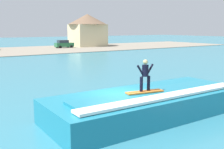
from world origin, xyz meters
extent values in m
plane|color=teal|center=(0.00, 0.00, 0.00)|extent=(260.00, 260.00, 0.00)
cube|color=teal|center=(1.48, -0.82, 0.61)|extent=(10.77, 4.12, 1.21)
cube|color=teal|center=(1.48, -1.33, 1.28)|extent=(9.16, 1.85, 0.13)
cube|color=white|center=(1.48, -2.16, 1.31)|extent=(9.69, 0.74, 0.12)
cube|color=orange|center=(0.93, -1.15, 1.40)|extent=(2.02, 0.77, 0.06)
cube|color=black|center=(0.93, -1.15, 1.42)|extent=(1.80, 0.33, 0.01)
cylinder|color=black|center=(0.74, -1.11, 1.80)|extent=(0.16, 0.16, 0.74)
cylinder|color=black|center=(1.20, -1.11, 1.80)|extent=(0.16, 0.16, 0.74)
cylinder|color=black|center=(0.97, -1.11, 2.46)|extent=(0.32, 0.32, 0.57)
sphere|color=tan|center=(0.97, -1.11, 2.89)|extent=(0.24, 0.24, 0.24)
cylinder|color=black|center=(0.65, -1.11, 2.52)|extent=(0.40, 0.10, 0.50)
cylinder|color=black|center=(1.29, -1.11, 2.52)|extent=(0.40, 0.10, 0.50)
cube|color=#23663D|center=(17.62, 46.98, 0.77)|extent=(4.19, 1.78, 0.90)
cube|color=#262D38|center=(17.31, 46.98, 1.54)|extent=(2.31, 1.60, 0.64)
cylinder|color=black|center=(18.99, 47.92, 0.32)|extent=(0.64, 0.22, 0.64)
cylinder|color=black|center=(18.99, 46.04, 0.32)|extent=(0.64, 0.22, 0.64)
cylinder|color=black|center=(16.26, 47.92, 0.32)|extent=(0.64, 0.22, 0.64)
cylinder|color=black|center=(16.26, 46.04, 0.32)|extent=(0.64, 0.22, 0.64)
cube|color=beige|center=(24.90, 49.06, 2.74)|extent=(7.77, 6.94, 5.48)
cone|color=brown|center=(24.90, 49.06, 6.75)|extent=(9.63, 9.63, 2.54)
camera|label=1|loc=(-7.64, -11.15, 4.51)|focal=43.28mm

